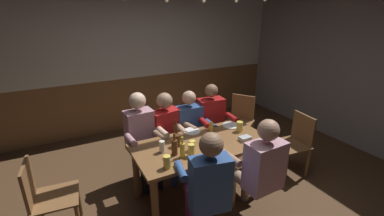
{
  "coord_description": "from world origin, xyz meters",
  "views": [
    {
      "loc": [
        -1.42,
        -2.33,
        2.23
      ],
      "look_at": [
        0.0,
        0.35,
        1.1
      ],
      "focal_mm": 24.58,
      "sensor_mm": 36.0,
      "label": 1
    }
  ],
  "objects_px": {
    "chair_empty_near_right": "(295,142)",
    "chair_empty_far_end": "(240,120)",
    "condiment_caddy": "(245,138)",
    "person_2": "(192,128)",
    "pint_glass_4": "(191,150)",
    "pint_glass_8": "(209,150)",
    "person_4": "(207,183)",
    "person_0": "(142,135)",
    "person_5": "(259,166)",
    "person_3": "(213,121)",
    "plate_0": "(192,131)",
    "bottle_0": "(176,133)",
    "table_candle": "(207,138)",
    "person_1": "(169,131)",
    "pint_glass_0": "(211,127)",
    "dining_table": "(202,151)",
    "pint_glass_2": "(240,127)",
    "pint_glass_6": "(167,162)",
    "chair_empty_near_left": "(46,197)",
    "plate_1": "(231,125)",
    "pint_glass_3": "(162,147)",
    "pint_glass_1": "(214,145)",
    "bottle_1": "(182,149)",
    "pint_glass_7": "(177,140)",
    "bottle_2": "(174,147)",
    "pint_glass_5": "(192,146)"
  },
  "relations": [
    {
      "from": "pint_glass_3",
      "to": "pint_glass_8",
      "type": "distance_m",
      "value": 0.53
    },
    {
      "from": "chair_empty_far_end",
      "to": "table_candle",
      "type": "height_order",
      "value": "chair_empty_far_end"
    },
    {
      "from": "table_candle",
      "to": "pint_glass_4",
      "type": "relative_size",
      "value": 0.56
    },
    {
      "from": "person_5",
      "to": "pint_glass_1",
      "type": "xyz_separation_m",
      "value": [
        -0.29,
        0.45,
        0.12
      ]
    },
    {
      "from": "person_5",
      "to": "pint_glass_3",
      "type": "xyz_separation_m",
      "value": [
        -0.83,
        0.67,
        0.12
      ]
    },
    {
      "from": "person_4",
      "to": "pint_glass_8",
      "type": "height_order",
      "value": "person_4"
    },
    {
      "from": "chair_empty_near_right",
      "to": "chair_empty_far_end",
      "type": "xyz_separation_m",
      "value": [
        -0.17,
        1.02,
        0.0
      ]
    },
    {
      "from": "person_2",
      "to": "person_3",
      "type": "distance_m",
      "value": 0.37
    },
    {
      "from": "table_candle",
      "to": "plate_0",
      "type": "bearing_deg",
      "value": 99.66
    },
    {
      "from": "condiment_caddy",
      "to": "pint_glass_4",
      "type": "xyz_separation_m",
      "value": [
        -0.75,
        -0.02,
        0.05
      ]
    },
    {
      "from": "person_0",
      "to": "pint_glass_5",
      "type": "distance_m",
      "value": 0.83
    },
    {
      "from": "person_4",
      "to": "pint_glass_4",
      "type": "relative_size",
      "value": 8.74
    },
    {
      "from": "plate_0",
      "to": "pint_glass_6",
      "type": "bearing_deg",
      "value": -134.47
    },
    {
      "from": "person_1",
      "to": "bottle_1",
      "type": "bearing_deg",
      "value": 66.59
    },
    {
      "from": "chair_empty_far_end",
      "to": "pint_glass_7",
      "type": "height_order",
      "value": "pint_glass_7"
    },
    {
      "from": "chair_empty_near_right",
      "to": "table_candle",
      "type": "distance_m",
      "value": 1.38
    },
    {
      "from": "condiment_caddy",
      "to": "pint_glass_6",
      "type": "relative_size",
      "value": 1.01
    },
    {
      "from": "condiment_caddy",
      "to": "chair_empty_near_right",
      "type": "bearing_deg",
      "value": 0.9
    },
    {
      "from": "plate_0",
      "to": "pint_glass_8",
      "type": "relative_size",
      "value": 2.21
    },
    {
      "from": "person_5",
      "to": "pint_glass_4",
      "type": "height_order",
      "value": "person_5"
    },
    {
      "from": "bottle_2",
      "to": "pint_glass_4",
      "type": "bearing_deg",
      "value": -36.8
    },
    {
      "from": "person_1",
      "to": "plate_1",
      "type": "bearing_deg",
      "value": 141.92
    },
    {
      "from": "table_candle",
      "to": "chair_empty_near_left",
      "type": "bearing_deg",
      "value": 175.43
    },
    {
      "from": "person_1",
      "to": "plate_0",
      "type": "relative_size",
      "value": 5.33
    },
    {
      "from": "bottle_0",
      "to": "pint_glass_7",
      "type": "xyz_separation_m",
      "value": [
        -0.04,
        -0.13,
        -0.04
      ]
    },
    {
      "from": "bottle_2",
      "to": "pint_glass_0",
      "type": "relative_size",
      "value": 2.14
    },
    {
      "from": "dining_table",
      "to": "bottle_0",
      "type": "relative_size",
      "value": 5.92
    },
    {
      "from": "person_2",
      "to": "pint_glass_4",
      "type": "height_order",
      "value": "person_2"
    },
    {
      "from": "pint_glass_0",
      "to": "pint_glass_2",
      "type": "bearing_deg",
      "value": -28.4
    },
    {
      "from": "pint_glass_6",
      "to": "chair_empty_near_left",
      "type": "bearing_deg",
      "value": 157.72
    },
    {
      "from": "pint_glass_5",
      "to": "pint_glass_8",
      "type": "height_order",
      "value": "pint_glass_5"
    },
    {
      "from": "person_3",
      "to": "chair_empty_far_end",
      "type": "distance_m",
      "value": 0.76
    },
    {
      "from": "pint_glass_8",
      "to": "condiment_caddy",
      "type": "bearing_deg",
      "value": 8.39
    },
    {
      "from": "person_0",
      "to": "pint_glass_8",
      "type": "xyz_separation_m",
      "value": [
        0.48,
        -0.9,
        0.1
      ]
    },
    {
      "from": "person_2",
      "to": "table_candle",
      "type": "height_order",
      "value": "person_2"
    },
    {
      "from": "chair_empty_near_right",
      "to": "bottle_1",
      "type": "distance_m",
      "value": 1.81
    },
    {
      "from": "chair_empty_near_left",
      "to": "plate_1",
      "type": "relative_size",
      "value": 3.69
    },
    {
      "from": "person_5",
      "to": "bottle_0",
      "type": "distance_m",
      "value": 1.04
    },
    {
      "from": "person_1",
      "to": "pint_glass_0",
      "type": "height_order",
      "value": "person_1"
    },
    {
      "from": "dining_table",
      "to": "chair_empty_near_right",
      "type": "xyz_separation_m",
      "value": [
        1.42,
        -0.17,
        -0.15
      ]
    },
    {
      "from": "table_candle",
      "to": "condiment_caddy",
      "type": "relative_size",
      "value": 0.57
    },
    {
      "from": "person_3",
      "to": "pint_glass_5",
      "type": "bearing_deg",
      "value": 49.89
    },
    {
      "from": "chair_empty_far_end",
      "to": "bottle_2",
      "type": "xyz_separation_m",
      "value": [
        -1.65,
        -0.95,
        0.36
      ]
    },
    {
      "from": "plate_0",
      "to": "dining_table",
      "type": "bearing_deg",
      "value": -95.71
    },
    {
      "from": "person_0",
      "to": "person_5",
      "type": "distance_m",
      "value": 1.55
    },
    {
      "from": "table_candle",
      "to": "pint_glass_8",
      "type": "xyz_separation_m",
      "value": [
        -0.16,
        -0.29,
        0.01
      ]
    },
    {
      "from": "person_0",
      "to": "table_candle",
      "type": "height_order",
      "value": "person_0"
    },
    {
      "from": "plate_0",
      "to": "pint_glass_8",
      "type": "xyz_separation_m",
      "value": [
        -0.1,
        -0.6,
        0.04
      ]
    },
    {
      "from": "condiment_caddy",
      "to": "pint_glass_2",
      "type": "bearing_deg",
      "value": 67.52
    },
    {
      "from": "plate_0",
      "to": "bottle_0",
      "type": "xyz_separation_m",
      "value": [
        -0.29,
        -0.13,
        0.1
      ]
    }
  ]
}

